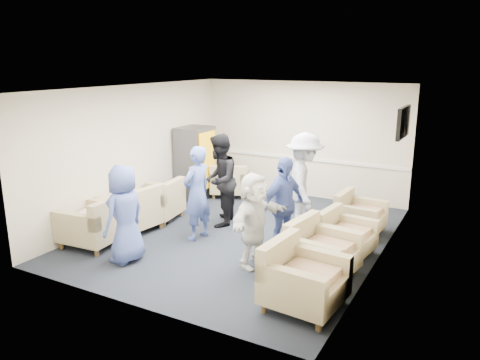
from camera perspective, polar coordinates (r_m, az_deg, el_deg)
The scene contains 25 objects.
floor at distance 8.84m, azimuth 0.22°, elevation -6.60°, with size 6.00×6.00×0.00m, color black.
ceiling at distance 8.26m, azimuth 0.23°, elevation 11.16°, with size 6.00×6.00×0.00m, color white.
back_wall at distance 11.13m, azimuth 7.59°, elevation 4.90°, with size 5.00×0.02×2.70m, color beige.
front_wall at distance 6.06m, azimuth -13.37°, elevation -3.49°, with size 5.00×0.02×2.70m, color beige.
left_wall at distance 9.86m, azimuth -12.70°, elevation 3.43°, with size 0.02×6.00×2.70m, color beige.
right_wall at distance 7.62m, azimuth 17.02°, elevation -0.06°, with size 0.02×6.00×2.70m, color beige.
chair_rail at distance 11.20m, azimuth 7.48°, elevation 2.62°, with size 4.98×0.04×0.06m, color white.
tv at distance 9.25m, azimuth 19.29°, elevation 6.64°, with size 0.10×1.00×0.58m.
armchair_left_near at distance 8.59m, azimuth -17.16°, elevation -5.23°, with size 1.02×1.02×0.76m.
armchair_left_mid at distance 9.13m, azimuth -12.81°, elevation -3.79°, with size 1.05×1.05×0.75m.
armchair_left_far at distance 9.65m, azimuth -9.83°, elevation -2.76°, with size 1.01×1.01×0.71m.
armchair_right_near at distance 6.30m, azimuth 7.34°, elevation -12.05°, with size 1.03×1.03×0.76m.
armchair_right_midnear at distance 7.22m, azimuth 9.67°, elevation -8.71°, with size 1.02×1.02×0.73m.
armchair_right_midfar at distance 8.05m, azimuth 12.55°, elevation -6.70°, with size 0.90×0.90×0.64m.
armchair_right_far at distance 9.09m, azimuth 14.16°, elevation -4.27°, with size 0.86×0.86×0.65m.
armchair_corner at distance 11.16m, azimuth -1.29°, elevation -0.26°, with size 1.12×1.12×0.68m.
vending_machine at distance 10.96m, azimuth -5.44°, elevation 2.10°, with size 0.68×0.79×1.68m.
backpack at distance 9.54m, azimuth -9.10°, elevation -3.60°, with size 0.29×0.21×0.48m.
pillow at distance 8.53m, azimuth -17.36°, elevation -3.99°, with size 0.50×0.37×0.14m, color silver.
person_front_left at distance 7.67m, azimuth -13.88°, elevation -4.05°, with size 0.78×0.51×1.60m, color #4458A4.
person_mid_left at distance 8.41m, azimuth -5.26°, elevation -1.62°, with size 0.63×0.41×1.71m, color #4458A4.
person_back_left at distance 9.09m, azimuth -2.53°, elevation -0.03°, with size 0.88×0.68×1.81m, color black.
person_back_right at distance 8.75m, azimuth 7.82°, elevation -0.43°, with size 1.22×0.70×1.90m, color white.
person_mid_right at distance 7.86m, azimuth 5.29°, elevation -3.05°, with size 0.96×0.40×1.64m, color #4458A4.
person_front_right at distance 7.32m, azimuth 1.73°, elevation -4.87°, with size 1.40×0.45×1.51m, color silver.
Camera 1 is at (3.91, -7.26, 3.18)m, focal length 35.00 mm.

